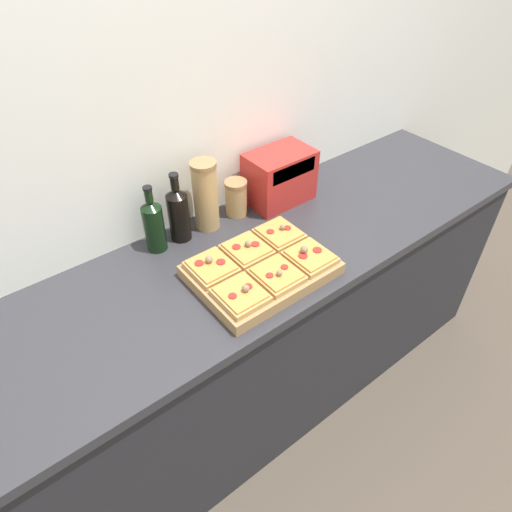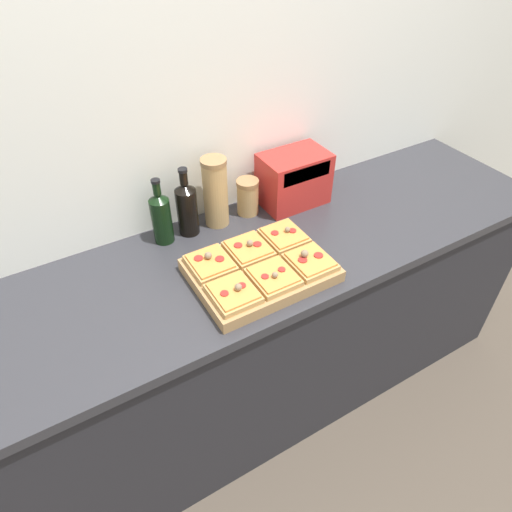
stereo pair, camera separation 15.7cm
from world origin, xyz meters
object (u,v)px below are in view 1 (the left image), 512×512
cutting_board (261,270)px  grain_jar_short (236,198)px  toaster_oven (279,177)px  grain_jar_tall (206,196)px  olive_oil_bottle (154,224)px  wine_bottle (179,213)px

cutting_board → grain_jar_short: size_ratio=3.11×
toaster_oven → grain_jar_tall: bearing=175.6°
olive_oil_bottle → grain_jar_tall: bearing=0.0°
olive_oil_bottle → grain_jar_short: 0.37m
wine_bottle → toaster_oven: (0.47, -0.03, -0.00)m
cutting_board → wine_bottle: 0.38m
wine_bottle → toaster_oven: bearing=-3.3°
grain_jar_short → toaster_oven: bearing=-7.5°
grain_jar_tall → grain_jar_short: 0.16m
cutting_board → toaster_oven: (0.36, 0.33, 0.09)m
cutting_board → grain_jar_tall: size_ratio=1.66×
olive_oil_bottle → grain_jar_short: bearing=0.0°
grain_jar_tall → cutting_board: bearing=-91.8°
cutting_board → grain_jar_short: grain_jar_short is taller
wine_bottle → grain_jar_short: wine_bottle is taller
olive_oil_bottle → grain_jar_tall: (0.22, 0.00, 0.03)m
olive_oil_bottle → grain_jar_tall: 0.23m
olive_oil_bottle → wine_bottle: 0.10m
grain_jar_tall → toaster_oven: 0.35m
cutting_board → olive_oil_bottle: (-0.21, 0.35, 0.09)m
grain_jar_short → toaster_oven: toaster_oven is taller
cutting_board → olive_oil_bottle: olive_oil_bottle is taller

